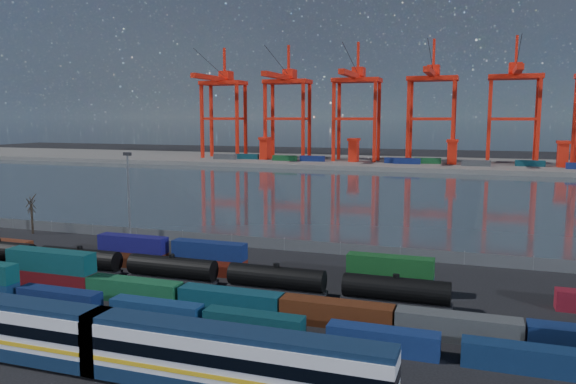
% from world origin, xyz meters
% --- Properties ---
extents(ground, '(700.00, 700.00, 0.00)m').
position_xyz_m(ground, '(0.00, 0.00, 0.00)').
color(ground, black).
rests_on(ground, ground).
extents(harbor_water, '(700.00, 700.00, 0.00)m').
position_xyz_m(harbor_water, '(0.00, 105.00, 0.01)').
color(harbor_water, '#2B363E').
rests_on(harbor_water, ground).
extents(far_quay, '(700.00, 70.00, 2.00)m').
position_xyz_m(far_quay, '(0.00, 210.00, 1.00)').
color(far_quay, '#514F4C').
rests_on(far_quay, ground).
extents(distant_mountains, '(2470.00, 1100.00, 520.00)m').
position_xyz_m(distant_mountains, '(63.02, 1600.00, 220.29)').
color(distant_mountains, '#1E2630').
rests_on(distant_mountains, ground).
extents(container_row_south, '(138.57, 2.24, 4.78)m').
position_xyz_m(container_row_south, '(-8.32, -9.21, 1.83)').
color(container_row_south, '#3E4043').
rests_on(container_row_south, ground).
extents(container_row_mid, '(141.03, 2.58, 5.50)m').
position_xyz_m(container_row_mid, '(6.02, -3.73, 2.01)').
color(container_row_mid, '#3F4144').
rests_on(container_row_mid, ground).
extents(container_row_north, '(139.74, 2.30, 4.91)m').
position_xyz_m(container_row_north, '(-6.73, 10.17, 1.90)').
color(container_row_north, '#101E50').
rests_on(container_row_north, ground).
extents(tanker_string, '(106.44, 2.89, 4.13)m').
position_xyz_m(tanker_string, '(-23.91, 4.52, 2.07)').
color(tanker_string, black).
rests_on(tanker_string, ground).
extents(waterfront_fence, '(160.12, 0.12, 2.20)m').
position_xyz_m(waterfront_fence, '(-0.00, 28.00, 1.00)').
color(waterfront_fence, '#595B5E').
rests_on(waterfront_fence, ground).
extents(bare_tree, '(2.05, 2.12, 7.95)m').
position_xyz_m(bare_tree, '(-52.16, 25.14, 3.95)').
color(bare_tree, black).
rests_on(bare_tree, ground).
extents(yard_light_mast, '(1.60, 0.40, 16.60)m').
position_xyz_m(yard_light_mast, '(-30.00, 26.00, 9.30)').
color(yard_light_mast, slate).
rests_on(yard_light_mast, ground).
extents(gantry_cranes, '(197.44, 43.08, 58.34)m').
position_xyz_m(gantry_cranes, '(-7.50, 203.45, 35.76)').
color(gantry_cranes, red).
rests_on(gantry_cranes, ground).
extents(quay_containers, '(172.58, 10.99, 2.60)m').
position_xyz_m(quay_containers, '(-11.00, 195.46, 3.30)').
color(quay_containers, navy).
rests_on(quay_containers, far_quay).
extents(straddle_carriers, '(140.00, 7.00, 11.10)m').
position_xyz_m(straddle_carriers, '(-2.50, 200.00, 7.82)').
color(straddle_carriers, red).
rests_on(straddle_carriers, far_quay).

